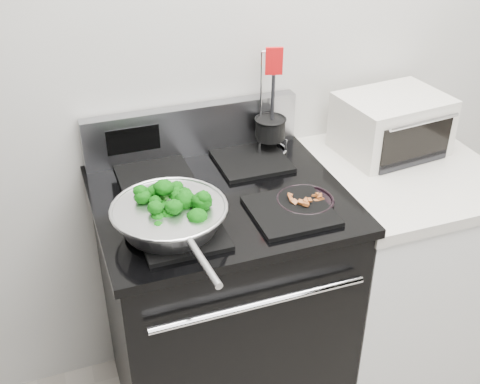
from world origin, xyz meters
name	(u,v)px	position (x,y,z in m)	size (l,w,h in m)	color
back_wall	(270,31)	(0.00, 1.75, 1.35)	(4.00, 0.02, 2.70)	silver
gas_range	(222,304)	(-0.30, 1.41, 0.49)	(0.79, 0.69, 1.13)	black
counter	(388,269)	(0.39, 1.41, 0.46)	(0.62, 0.68, 0.92)	white
skillet	(170,216)	(-0.49, 1.27, 1.00)	(0.34, 0.53, 0.07)	silver
broccoli_pile	(169,210)	(-0.49, 1.27, 1.02)	(0.26, 0.26, 0.09)	black
bacon_plate	(305,198)	(-0.06, 1.28, 0.97)	(0.18, 0.18, 0.04)	black
utensil_holder	(270,134)	(-0.04, 1.63, 1.02)	(0.13, 0.13, 0.39)	silver
toaster_oven	(391,124)	(0.40, 1.55, 1.03)	(0.40, 0.32, 0.21)	silver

